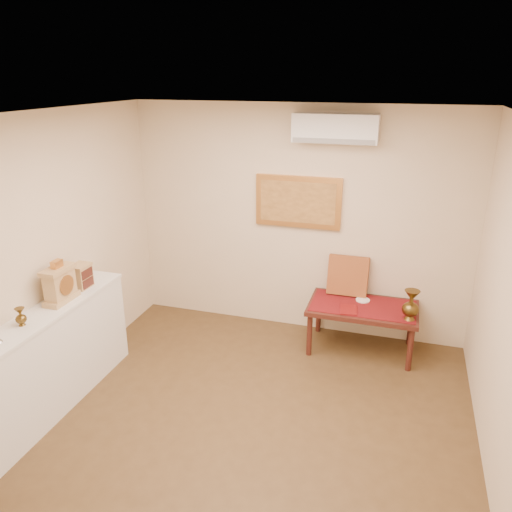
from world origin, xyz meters
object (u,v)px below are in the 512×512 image
at_px(mantel_clock, 60,284).
at_px(wooden_chest, 81,276).
at_px(display_ledge, 51,360).
at_px(brass_urn_tall, 411,302).
at_px(low_table, 363,311).

distance_m(mantel_clock, wooden_chest, 0.33).
relative_size(display_ledge, wooden_chest, 8.28).
height_order(brass_urn_tall, low_table, brass_urn_tall).
height_order(brass_urn_tall, display_ledge, display_ledge).
height_order(mantel_clock, low_table, mantel_clock).
distance_m(brass_urn_tall, low_table, 0.60).
height_order(display_ledge, mantel_clock, mantel_clock).
height_order(display_ledge, low_table, display_ledge).
distance_m(display_ledge, wooden_chest, 0.84).
distance_m(brass_urn_tall, mantel_clock, 3.49).
relative_size(wooden_chest, low_table, 0.20).
xyz_separation_m(mantel_clock, wooden_chest, (-0.01, 0.33, -0.05)).
bearing_deg(wooden_chest, low_table, 25.89).
distance_m(wooden_chest, low_table, 3.04).
xyz_separation_m(display_ledge, wooden_chest, (0.00, 0.58, 0.61)).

